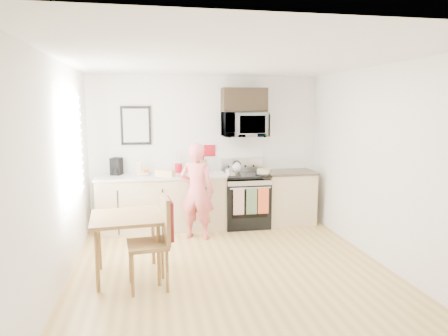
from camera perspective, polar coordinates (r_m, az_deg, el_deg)
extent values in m
plane|color=#AE8543|center=(5.15, 1.29, -14.84)|extent=(4.60, 4.60, 0.00)
cube|color=white|center=(7.03, -2.51, 2.50)|extent=(4.00, 0.04, 2.60)
cube|color=white|center=(2.62, 11.79, -8.17)|extent=(4.00, 0.04, 2.60)
cube|color=white|center=(4.79, -22.77, -1.05)|extent=(0.04, 4.60, 2.60)
cube|color=white|center=(5.54, 22.02, 0.23)|extent=(0.04, 4.60, 2.60)
cube|color=white|center=(4.75, 1.40, 15.28)|extent=(4.00, 4.60, 0.04)
cube|color=silver|center=(5.54, -21.00, 2.88)|extent=(0.02, 1.40, 1.50)
cube|color=white|center=(5.53, -20.89, 2.89)|extent=(0.01, 1.30, 1.40)
cube|color=tan|center=(6.81, -8.81, -5.05)|extent=(2.10, 0.60, 0.90)
cube|color=beige|center=(6.72, -8.90, -1.15)|extent=(2.14, 0.64, 0.04)
cube|color=tan|center=(7.22, 9.22, -4.28)|extent=(0.84, 0.60, 0.90)
cube|color=black|center=(7.13, 9.31, -0.59)|extent=(0.88, 0.64, 0.04)
cube|color=black|center=(6.99, 3.06, -5.15)|extent=(0.76, 0.65, 0.77)
cube|color=black|center=(6.68, 3.70, -5.25)|extent=(0.61, 0.02, 0.45)
cube|color=silver|center=(6.61, 3.72, -2.46)|extent=(0.74, 0.02, 0.14)
cylinder|color=silver|center=(6.57, 3.82, -2.88)|extent=(0.68, 0.02, 0.02)
cube|color=black|center=(6.88, 3.09, -0.99)|extent=(0.76, 0.65, 0.04)
cube|color=silver|center=(7.13, 2.58, 0.48)|extent=(0.76, 0.08, 0.24)
cube|color=white|center=(6.57, 2.11, -4.84)|extent=(0.18, 0.02, 0.44)
cube|color=#4C6644|center=(6.62, 3.98, -4.75)|extent=(0.18, 0.02, 0.44)
cube|color=#C9421E|center=(6.67, 5.65, -4.67)|extent=(0.18, 0.02, 0.44)
imported|color=silver|center=(6.89, 2.94, 6.22)|extent=(0.76, 0.51, 0.42)
cube|color=black|center=(6.93, 2.88, 9.70)|extent=(0.76, 0.35, 0.40)
cube|color=black|center=(6.91, -12.47, 5.95)|extent=(0.50, 0.03, 0.65)
cube|color=#A2A69D|center=(6.89, -12.47, 5.94)|extent=(0.42, 0.01, 0.56)
cube|color=#A20D1A|center=(7.02, -2.09, 2.50)|extent=(0.20, 0.02, 0.20)
imported|color=#E03D49|center=(6.24, -3.89, -3.34)|extent=(0.65, 0.56, 1.51)
cube|color=brown|center=(4.94, -13.77, -6.87)|extent=(0.82, 0.82, 0.04)
cylinder|color=brown|center=(4.74, -17.67, -12.60)|extent=(0.05, 0.05, 0.73)
cylinder|color=brown|center=(4.76, -9.29, -12.22)|extent=(0.05, 0.05, 0.73)
cylinder|color=brown|center=(5.38, -17.41, -10.02)|extent=(0.05, 0.05, 0.73)
cylinder|color=brown|center=(5.39, -10.09, -9.70)|extent=(0.05, 0.05, 0.73)
cube|color=brown|center=(4.68, -10.85, -10.71)|extent=(0.49, 0.49, 0.04)
cube|color=brown|center=(4.62, -8.32, -7.29)|extent=(0.09, 0.45, 0.53)
cube|color=#55110E|center=(4.62, -7.98, -7.13)|extent=(0.11, 0.41, 0.45)
cylinder|color=brown|center=(4.59, -12.95, -14.76)|extent=(0.04, 0.04, 0.49)
cylinder|color=brown|center=(4.62, -8.11, -14.45)|extent=(0.04, 0.04, 0.49)
cylinder|color=brown|center=(4.94, -13.23, -13.04)|extent=(0.04, 0.04, 0.49)
cylinder|color=brown|center=(4.97, -8.76, -12.78)|extent=(0.04, 0.04, 0.49)
cube|color=brown|center=(6.88, -2.98, 0.29)|extent=(0.12, 0.15, 0.22)
cylinder|color=#A20D1A|center=(6.92, -6.51, -0.01)|extent=(0.12, 0.12, 0.15)
imported|color=white|center=(6.76, -11.21, -0.76)|extent=(0.22, 0.22, 0.05)
cube|color=tan|center=(6.76, -12.09, 0.01)|extent=(0.10, 0.10, 0.24)
cube|color=black|center=(6.87, -15.11, 0.24)|extent=(0.21, 0.24, 0.28)
cylinder|color=black|center=(6.80, -15.14, -0.46)|extent=(0.11, 0.11, 0.11)
cube|color=#DBB173|center=(6.55, -8.42, -0.74)|extent=(0.32, 0.25, 0.11)
cylinder|color=black|center=(6.81, 5.68, -0.86)|extent=(0.28, 0.28, 0.01)
cylinder|color=tan|center=(6.80, 5.69, -0.46)|extent=(0.23, 0.23, 0.07)
sphere|color=white|center=(6.95, 1.84, 0.02)|extent=(0.17, 0.17, 0.17)
cone|color=white|center=(6.93, 1.84, 0.75)|extent=(0.05, 0.05, 0.05)
torus|color=black|center=(6.94, 1.84, 0.46)|extent=(0.15, 0.02, 0.15)
cylinder|color=silver|center=(6.69, 1.06, -0.60)|extent=(0.20, 0.20, 0.10)
cylinder|color=black|center=(6.53, 1.34, -0.46)|extent=(0.02, 0.18, 0.02)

